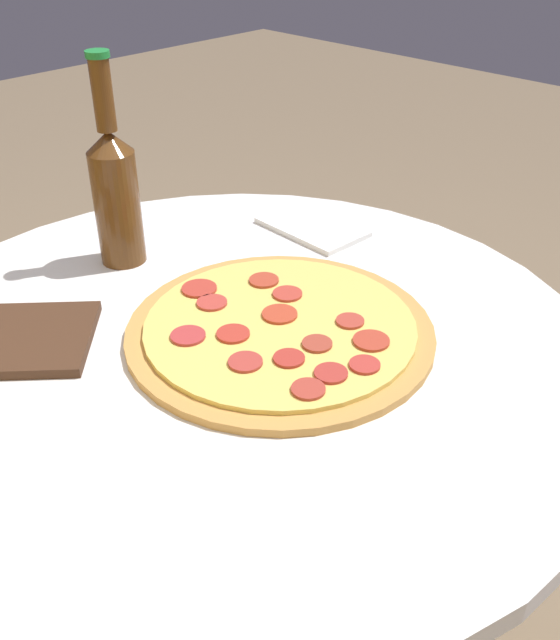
{
  "coord_description": "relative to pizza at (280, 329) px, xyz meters",
  "views": [
    {
      "loc": [
        -0.52,
        0.45,
        1.16
      ],
      "look_at": [
        -0.04,
        -0.05,
        0.72
      ],
      "focal_mm": 40.0,
      "sensor_mm": 36.0,
      "label": 1
    }
  ],
  "objects": [
    {
      "name": "table",
      "position": [
        0.04,
        0.04,
        -0.18
      ],
      "size": [
        0.85,
        0.85,
        0.7
      ],
      "color": "white",
      "rests_on": "ground_plane"
    },
    {
      "name": "pizza",
      "position": [
        0.0,
        0.0,
        0.0
      ],
      "size": [
        0.36,
        0.36,
        0.02
      ],
      "color": "#C68E47",
      "rests_on": "table"
    },
    {
      "name": "pizza_paddle",
      "position": [
        0.21,
        0.23,
        -0.0
      ],
      "size": [
        0.25,
        0.26,
        0.02
      ],
      "rotation": [
        0.0,
        0.0,
        0.82
      ],
      "color": "#422819",
      "rests_on": "table"
    },
    {
      "name": "beer_bottle",
      "position": [
        0.28,
        0.02,
        0.1
      ],
      "size": [
        0.06,
        0.06,
        0.28
      ],
      "color": "#563314",
      "rests_on": "table"
    },
    {
      "name": "napkin",
      "position": [
        0.16,
        -0.24,
        -0.0
      ],
      "size": [
        0.16,
        0.1,
        0.01
      ],
      "color": "white",
      "rests_on": "table"
    }
  ]
}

